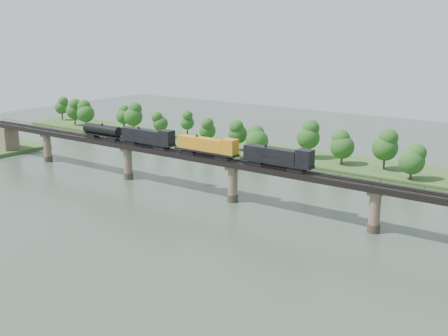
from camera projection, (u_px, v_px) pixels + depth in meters
The scene contains 6 objects.
ground at pixel (158, 233), 129.60m from camera, with size 400.00×400.00×0.00m, color #354335.
far_bank at pixel (323, 161), 196.03m from camera, with size 300.00×24.00×1.60m, color #315221.
bridge at pixel (233, 182), 151.79m from camera, with size 236.00×30.00×11.50m.
bridge_superstructure at pixel (233, 159), 150.24m from camera, with size 220.00×4.90×0.75m.
far_treeline at pixel (297, 138), 195.25m from camera, with size 289.06×17.54×13.60m.
freight_train at pixel (186, 143), 159.02m from camera, with size 82.69×3.22×5.69m.
Camera 1 is at (84.23, -89.61, 46.20)m, focal length 45.00 mm.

